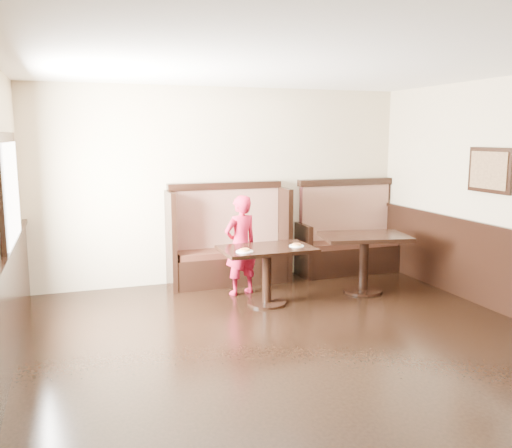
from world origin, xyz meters
name	(u,v)px	position (x,y,z in m)	size (l,w,h in m)	color
ground	(331,375)	(0.00, 0.00, 0.00)	(7.00, 7.00, 0.00)	black
room_shell	(289,297)	(-0.30, 0.28, 0.67)	(7.00, 7.00, 7.00)	tan
booth_main	(228,247)	(0.00, 3.30, 0.53)	(1.75, 0.72, 1.45)	black
booth_neighbor	(348,241)	(1.95, 3.29, 0.48)	(1.65, 0.72, 1.45)	black
table_main	(267,261)	(0.17, 2.13, 0.56)	(1.17, 0.75, 0.74)	black
table_neighbor	(364,249)	(1.61, 2.22, 0.59)	(1.26, 0.96, 0.79)	black
child	(241,245)	(-0.01, 2.67, 0.67)	(0.49, 0.32, 1.34)	#B41331
pizza_plate_left	(245,251)	(-0.18, 1.97, 0.75)	(0.21, 0.21, 0.04)	white
pizza_plate_right	(297,245)	(0.55, 2.07, 0.75)	(0.19, 0.19, 0.03)	white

